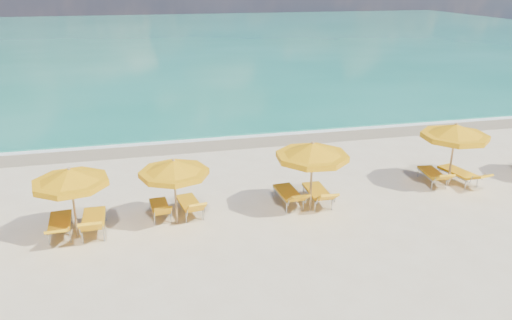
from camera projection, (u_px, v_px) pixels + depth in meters
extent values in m
plane|color=beige|center=(267.00, 210.00, 16.17)|extent=(120.00, 120.00, 0.00)
cube|color=#167C65|center=(166.00, 39.00, 59.94)|extent=(120.00, 80.00, 0.30)
cube|color=tan|center=(226.00, 141.00, 22.92)|extent=(120.00, 2.60, 0.01)
cube|color=white|center=(223.00, 136.00, 23.65)|extent=(120.00, 1.20, 0.03)
cube|color=white|center=(101.00, 101.00, 30.36)|extent=(14.00, 0.36, 0.05)
cube|color=white|center=(287.00, 71.00, 39.81)|extent=(18.00, 0.30, 0.05)
cylinder|color=tan|center=(74.00, 205.00, 14.15)|extent=(0.06, 0.06, 2.09)
cone|color=#FBAA0C|center=(70.00, 176.00, 13.85)|extent=(2.53, 2.53, 0.42)
cylinder|color=#FBAA0C|center=(71.00, 183.00, 13.92)|extent=(2.55, 2.55, 0.17)
sphere|color=tan|center=(69.00, 169.00, 13.78)|extent=(0.09, 0.09, 0.09)
cylinder|color=tan|center=(175.00, 193.00, 14.95)|extent=(0.06, 0.06, 2.03)
cone|color=#FBAA0C|center=(174.00, 167.00, 14.66)|extent=(2.19, 2.19, 0.41)
cylinder|color=#FBAA0C|center=(174.00, 173.00, 14.73)|extent=(2.20, 2.20, 0.16)
sphere|color=tan|center=(173.00, 160.00, 14.58)|extent=(0.09, 0.09, 0.09)
cylinder|color=tan|center=(311.00, 178.00, 15.78)|extent=(0.07, 0.07, 2.25)
cone|color=#FBAA0C|center=(312.00, 150.00, 15.46)|extent=(2.90, 2.90, 0.45)
cylinder|color=#FBAA0C|center=(312.00, 157.00, 15.53)|extent=(2.92, 2.92, 0.18)
sphere|color=tan|center=(313.00, 143.00, 15.38)|extent=(0.10, 0.10, 0.10)
cylinder|color=tan|center=(452.00, 156.00, 17.68)|extent=(0.07, 0.07, 2.27)
cone|color=#FBAA0C|center=(456.00, 130.00, 17.35)|extent=(2.93, 2.93, 0.45)
cylinder|color=#FBAA0C|center=(455.00, 136.00, 17.43)|extent=(2.95, 2.95, 0.18)
sphere|color=tan|center=(457.00, 124.00, 17.27)|extent=(0.10, 0.10, 0.10)
cube|color=#FBAF0F|center=(60.00, 221.00, 14.60)|extent=(0.69, 1.39, 0.08)
cube|color=#FBAF0F|center=(57.00, 232.00, 13.69)|extent=(0.64, 0.64, 0.37)
cube|color=#FBAF0F|center=(94.00, 218.00, 14.74)|extent=(0.65, 1.43, 0.09)
cube|color=#FBAF0F|center=(91.00, 227.00, 13.78)|extent=(0.64, 0.58, 0.49)
cube|color=#FBAF0F|center=(160.00, 206.00, 15.69)|extent=(0.62, 1.22, 0.07)
cube|color=#FBAF0F|center=(163.00, 211.00, 14.92)|extent=(0.56, 0.49, 0.43)
cube|color=#FBAF0F|center=(189.00, 202.00, 15.86)|extent=(0.77, 1.35, 0.08)
cube|color=#FBAF0F|center=(196.00, 208.00, 15.05)|extent=(0.64, 0.59, 0.45)
cube|color=#FBAF0F|center=(288.00, 192.00, 16.55)|extent=(0.68, 1.40, 0.08)
cube|color=#FBAF0F|center=(298.00, 198.00, 15.64)|extent=(0.64, 0.60, 0.44)
cube|color=#FBAF0F|center=(317.00, 191.00, 16.65)|extent=(0.65, 1.40, 0.09)
cube|color=#FBAF0F|center=(327.00, 197.00, 15.71)|extent=(0.63, 0.60, 0.44)
cube|color=#FBAF0F|center=(432.00, 173.00, 18.26)|extent=(0.73, 1.35, 0.08)
cube|color=#FBAF0F|center=(444.00, 177.00, 17.37)|extent=(0.64, 0.61, 0.40)
cube|color=#FBAF0F|center=(457.00, 172.00, 18.28)|extent=(0.89, 1.49, 0.09)
cube|color=#FBAF0F|center=(480.00, 177.00, 17.39)|extent=(0.74, 0.74, 0.35)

